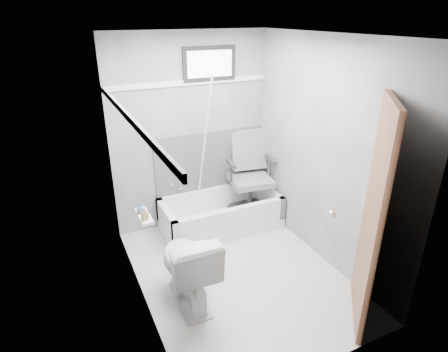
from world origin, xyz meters
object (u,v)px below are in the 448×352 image
office_chair (251,175)px  door (425,230)px  toilet (187,266)px  bathtub (221,213)px  soap_bottle_a (145,214)px  soap_bottle_b (141,208)px

office_chair → door: door is taller
toilet → door: size_ratio=0.40×
bathtub → soap_bottle_a: 1.69m
office_chair → soap_bottle_b: (-1.62, -0.87, 0.31)m
bathtub → door: size_ratio=0.75×
toilet → soap_bottle_b: bearing=-38.6°
door → office_chair: bearing=97.7°
office_chair → soap_bottle_b: office_chair is taller
door → soap_bottle_b: bearing=144.1°
bathtub → toilet: 1.40m
office_chair → door: size_ratio=0.53×
door → toilet: bearing=145.1°
soap_bottle_b → door: bearing=-35.9°
bathtub → soap_bottle_a: bearing=-140.7°
office_chair → soap_bottle_a: size_ratio=9.50×
toilet → soap_bottle_b: 0.70m
door → soap_bottle_b: door is taller
office_chair → soap_bottle_a: bearing=-139.5°
bathtub → door: bearing=-71.3°
bathtub → door: 2.46m
soap_bottle_a → soap_bottle_b: size_ratio=1.08×
toilet → soap_bottle_b: size_ratio=7.88×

